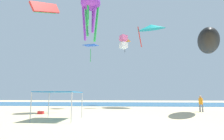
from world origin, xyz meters
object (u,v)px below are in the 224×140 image
object	(u,v)px
kite_delta_teal	(151,27)
kite_box_pink	(124,42)
canopy_tent	(59,93)
person_near_tent	(201,102)
kite_octopus_purple	(91,5)
kite_parafoil_red	(45,8)
kite_diamond_orange	(125,41)
kite_inflatable_black	(208,42)
kite_diamond_blue	(91,46)
cooler_box	(41,112)

from	to	relation	value
kite_delta_teal	kite_box_pink	world-z (taller)	kite_delta_teal
canopy_tent	person_near_tent	world-z (taller)	canopy_tent
person_near_tent	kite_octopus_purple	xyz separation A→B (m)	(-13.14, -1.31, 12.11)
canopy_tent	kite_delta_teal	size ratio (longest dim) A/B	0.50
kite_parafoil_red	kite_diamond_orange	world-z (taller)	kite_parafoil_red
kite_box_pink	kite_diamond_orange	size ratio (longest dim) A/B	0.82
kite_inflatable_black	kite_diamond_orange	world-z (taller)	kite_diamond_orange
kite_diamond_blue	kite_diamond_orange	size ratio (longest dim) A/B	1.05
cooler_box	kite_parafoil_red	distance (m)	21.36
canopy_tent	kite_parafoil_red	xyz separation A→B (m)	(-9.07, 14.94, 15.59)
kite_delta_teal	kite_box_pink	bearing A→B (deg)	-147.10
canopy_tent	kite_diamond_blue	bearing A→B (deg)	90.80
kite_octopus_purple	kite_inflatable_black	bearing A→B (deg)	-82.28
cooler_box	kite_inflatable_black	distance (m)	19.60
canopy_tent	cooler_box	size ratio (longest dim) A/B	5.39
canopy_tent	kite_diamond_orange	distance (m)	25.63
person_near_tent	kite_box_pink	distance (m)	14.75
cooler_box	kite_diamond_blue	distance (m)	13.39
person_near_tent	kite_delta_teal	world-z (taller)	kite_delta_teal
cooler_box	kite_octopus_purple	distance (m)	14.02
kite_octopus_purple	kite_box_pink	bearing A→B (deg)	-15.70
kite_diamond_orange	kite_octopus_purple	bearing A→B (deg)	-82.59
person_near_tent	kite_inflatable_black	xyz separation A→B (m)	(0.36, -2.27, 6.70)
cooler_box	kite_box_pink	xyz separation A→B (m)	(8.51, 10.30, 10.58)
kite_parafoil_red	kite_delta_teal	bearing A→B (deg)	117.20
canopy_tent	kite_parafoil_red	bearing A→B (deg)	121.27
cooler_box	person_near_tent	bearing A→B (deg)	12.33
kite_inflatable_black	kite_octopus_purple	size ratio (longest dim) A/B	1.33
kite_delta_teal	kite_diamond_orange	xyz separation A→B (m)	(-4.64, 6.78, -0.26)
person_near_tent	kite_octopus_purple	size ratio (longest dim) A/B	0.32
kite_box_pink	kite_parafoil_red	distance (m)	15.73
person_near_tent	kite_parafoil_red	size ratio (longest dim) A/B	0.34
person_near_tent	cooler_box	xyz separation A→B (m)	(-17.62, -3.85, -0.94)
kite_diamond_blue	kite_box_pink	bearing A→B (deg)	28.64
kite_delta_teal	kite_diamond_orange	size ratio (longest dim) A/B	2.27
cooler_box	kite_box_pink	bearing A→B (deg)	50.43
kite_diamond_orange	kite_delta_teal	bearing A→B (deg)	-33.31
kite_octopus_purple	kite_box_pink	size ratio (longest dim) A/B	2.64
canopy_tent	kite_parafoil_red	distance (m)	23.42
kite_parafoil_red	kite_inflatable_black	bearing A→B (deg)	93.66
cooler_box	kite_delta_teal	world-z (taller)	kite_delta_teal
cooler_box	kite_diamond_orange	distance (m)	24.22
kite_diamond_blue	kite_delta_teal	distance (m)	11.13
canopy_tent	cooler_box	xyz separation A→B (m)	(-3.46, 4.06, -1.92)
kite_inflatable_black	kite_octopus_purple	distance (m)	14.58
person_near_tent	canopy_tent	bearing A→B (deg)	86.37
person_near_tent	kite_parafoil_red	bearing A→B (deg)	40.34
canopy_tent	person_near_tent	distance (m)	16.25
person_near_tent	cooler_box	distance (m)	18.06
canopy_tent	kite_octopus_purple	xyz separation A→B (m)	(1.01, 6.60, 11.12)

